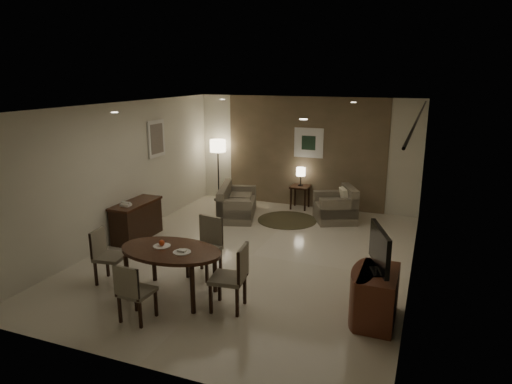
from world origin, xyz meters
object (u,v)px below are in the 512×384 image
at_px(armchair, 335,204).
at_px(chair_near, 137,291).
at_px(console_desk, 137,220).
at_px(chair_left, 111,256).
at_px(dining_table, 172,273).
at_px(chair_right, 228,277).
at_px(tv_cabinet, 378,297).
at_px(floor_lamp, 218,170).
at_px(chair_far, 204,248).
at_px(side_table, 300,197).
at_px(sofa, 237,201).

bearing_deg(armchair, chair_near, -42.79).
relative_size(console_desk, chair_left, 1.39).
bearing_deg(dining_table, chair_near, -95.16).
bearing_deg(chair_right, tv_cabinet, 94.92).
bearing_deg(dining_table, tv_cabinet, 7.30).
distance_m(chair_near, floor_lamp, 6.06).
bearing_deg(chair_right, chair_far, -142.98).
xyz_separation_m(chair_left, chair_right, (2.08, -0.10, 0.04)).
bearing_deg(dining_table, chair_right, -3.16).
bearing_deg(floor_lamp, side_table, 0.83).
xyz_separation_m(armchair, side_table, (-1.01, 0.68, -0.11)).
height_order(chair_far, chair_right, chair_far).
distance_m(console_desk, armchair, 4.31).
bearing_deg(chair_near, chair_right, -142.07).
height_order(armchair, side_table, armchair).
bearing_deg(chair_near, sofa, -79.96).
height_order(tv_cabinet, chair_far, chair_far).
bearing_deg(chair_right, side_table, 177.55).
bearing_deg(armchair, console_desk, -79.50).
relative_size(chair_far, floor_lamp, 0.61).
xyz_separation_m(chair_near, floor_lamp, (-1.62, 5.83, 0.38)).
relative_size(console_desk, tv_cabinet, 1.33).
height_order(tv_cabinet, floor_lamp, floor_lamp).
height_order(dining_table, chair_far, chair_far).
xyz_separation_m(chair_far, sofa, (-0.79, 3.18, -0.12)).
relative_size(dining_table, side_table, 2.77).
relative_size(chair_far, chair_right, 1.01).
bearing_deg(chair_near, chair_far, -94.11).
bearing_deg(sofa, armchair, -95.35).
distance_m(dining_table, chair_far, 0.81).
xyz_separation_m(side_table, floor_lamp, (-2.20, -0.03, 0.51)).
height_order(tv_cabinet, side_table, tv_cabinet).
height_order(chair_right, sofa, chair_right).
relative_size(chair_near, chair_far, 0.87).
height_order(chair_far, chair_left, chair_far).
height_order(chair_near, side_table, chair_near).
bearing_deg(floor_lamp, tv_cabinet, -45.48).
distance_m(console_desk, side_table, 4.07).
relative_size(chair_left, floor_lamp, 0.54).
relative_size(chair_far, armchair, 1.09).
bearing_deg(chair_far, side_table, 93.29).
height_order(console_desk, chair_near, chair_near).
bearing_deg(console_desk, floor_lamp, 85.13).
distance_m(sofa, armchair, 2.23).
xyz_separation_m(console_desk, armchair, (3.48, 2.55, 0.02)).
height_order(chair_left, chair_right, chair_right).
distance_m(dining_table, sofa, 4.02).
distance_m(chair_near, chair_far, 1.56).
distance_m(chair_far, chair_left, 1.46).
bearing_deg(tv_cabinet, chair_right, -167.89).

